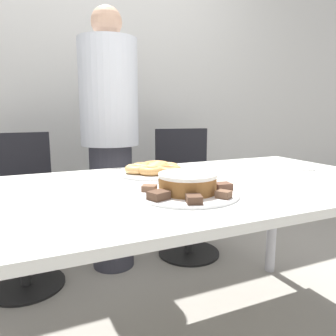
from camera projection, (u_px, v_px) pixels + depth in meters
name	position (u px, v px, depth m)	size (l,w,h in m)	color
wall_back	(90.00, 76.00, 2.59)	(8.00, 0.05, 2.60)	silver
table	(178.00, 203.00, 1.29)	(1.87, 0.95, 0.74)	silver
person_standing	(110.00, 137.00, 2.07)	(0.36, 0.36, 1.64)	#383842
office_chair_left	(21.00, 214.00, 1.92)	(0.45, 0.45, 0.90)	black
office_chair_right	(187.00, 195.00, 2.37)	(0.51, 0.51, 0.90)	black
plate_cake	(187.00, 194.00, 1.12)	(0.35, 0.35, 0.01)	white
plate_donuts	(154.00, 172.00, 1.50)	(0.35, 0.35, 0.01)	white
frosted_cake	(188.00, 183.00, 1.11)	(0.20, 0.20, 0.07)	brown
lamington_0	(223.00, 186.00, 1.16)	(0.06, 0.06, 0.02)	brown
lamington_1	(198.00, 181.00, 1.24)	(0.08, 0.08, 0.02)	#513828
lamington_2	(168.00, 181.00, 1.23)	(0.05, 0.06, 0.03)	#513828
lamington_3	(149.00, 188.00, 1.13)	(0.06, 0.06, 0.02)	brown
lamington_4	(159.00, 195.00, 1.03)	(0.07, 0.07, 0.03)	#513828
lamington_5	(194.00, 199.00, 0.99)	(0.06, 0.07, 0.02)	#513828
lamington_6	(224.00, 194.00, 1.04)	(0.06, 0.06, 0.02)	brown
donut_0	(153.00, 167.00, 1.50)	(0.13, 0.13, 0.04)	#D18E4C
donut_1	(151.00, 170.00, 1.44)	(0.12, 0.12, 0.04)	tan
donut_2	(169.00, 170.00, 1.45)	(0.11, 0.11, 0.03)	#C68447
donut_3	(167.00, 167.00, 1.53)	(0.10, 0.10, 0.03)	tan
donut_4	(156.00, 165.00, 1.57)	(0.13, 0.13, 0.03)	#D18E4C
donut_5	(144.00, 166.00, 1.54)	(0.11, 0.11, 0.03)	#D18E4C
donut_6	(137.00, 169.00, 1.46)	(0.11, 0.11, 0.04)	#E5AD66
napkin	(297.00, 169.00, 1.61)	(0.16, 0.14, 0.01)	white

